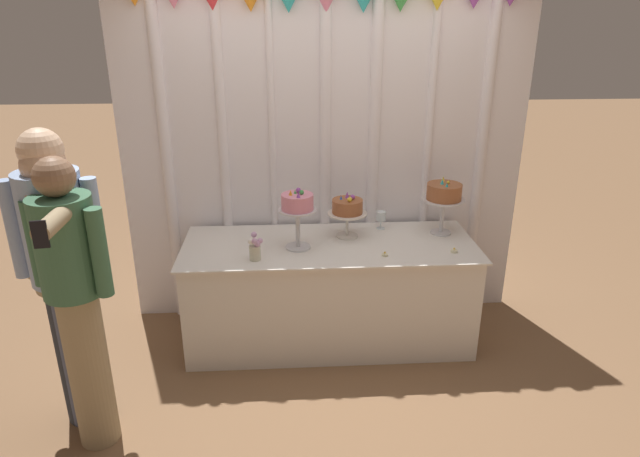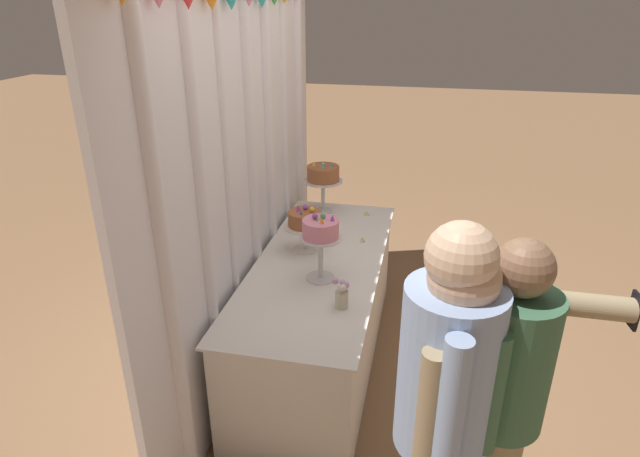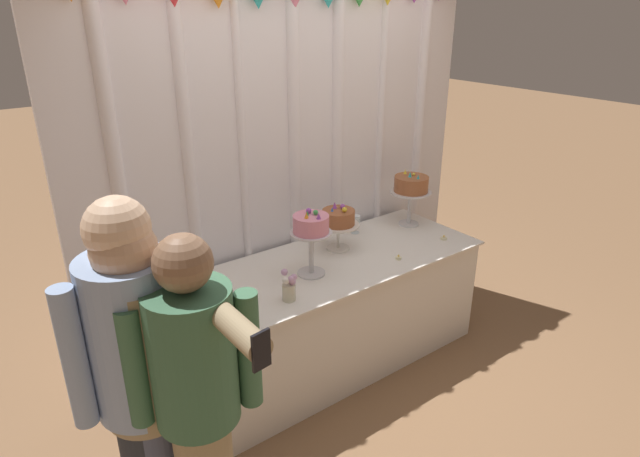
# 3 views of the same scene
# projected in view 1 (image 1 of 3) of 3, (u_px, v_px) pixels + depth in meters

# --- Properties ---
(ground_plane) EXTENTS (24.00, 24.00, 0.00)m
(ground_plane) POSITION_uv_depth(u_px,v_px,m) (330.00, 344.00, 4.06)
(ground_plane) COLOR #846042
(draped_curtain) EXTENTS (3.00, 0.22, 2.79)m
(draped_curtain) POSITION_uv_depth(u_px,v_px,m) (325.00, 117.00, 3.99)
(draped_curtain) COLOR white
(draped_curtain) RESTS_ON ground_plane
(cake_table) EXTENTS (2.07, 0.80, 0.77)m
(cake_table) POSITION_uv_depth(u_px,v_px,m) (329.00, 292.00, 4.01)
(cake_table) COLOR white
(cake_table) RESTS_ON ground_plane
(cake_display_leftmost) EXTENTS (0.26, 0.26, 0.43)m
(cake_display_leftmost) POSITION_uv_depth(u_px,v_px,m) (297.00, 206.00, 3.70)
(cake_display_leftmost) COLOR silver
(cake_display_leftmost) RESTS_ON cake_table
(cake_display_center) EXTENTS (0.28, 0.28, 0.33)m
(cake_display_center) POSITION_uv_depth(u_px,v_px,m) (347.00, 209.00, 3.92)
(cake_display_center) COLOR silver
(cake_display_center) RESTS_ON cake_table
(cake_display_rightmost) EXTENTS (0.31, 0.31, 0.42)m
(cake_display_rightmost) POSITION_uv_depth(u_px,v_px,m) (444.00, 194.00, 3.95)
(cake_display_rightmost) COLOR silver
(cake_display_rightmost) RESTS_ON cake_table
(wine_glass) EXTENTS (0.07, 0.07, 0.13)m
(wine_glass) POSITION_uv_depth(u_px,v_px,m) (381.00, 217.00, 4.12)
(wine_glass) COLOR silver
(wine_glass) RESTS_ON cake_table
(flower_vase) EXTENTS (0.10, 0.10, 0.18)m
(flower_vase) POSITION_uv_depth(u_px,v_px,m) (255.00, 248.00, 3.59)
(flower_vase) COLOR beige
(flower_vase) RESTS_ON cake_table
(tealight_far_left) EXTENTS (0.04, 0.04, 0.03)m
(tealight_far_left) POSITION_uv_depth(u_px,v_px,m) (385.00, 255.00, 3.67)
(tealight_far_left) COLOR beige
(tealight_far_left) RESTS_ON cake_table
(tealight_near_left) EXTENTS (0.05, 0.05, 0.03)m
(tealight_near_left) POSITION_uv_depth(u_px,v_px,m) (454.00, 251.00, 3.73)
(tealight_near_left) COLOR beige
(tealight_near_left) RESTS_ON cake_table
(guest_girl_blue_dress) EXTENTS (0.45, 0.77, 1.68)m
(guest_girl_blue_dress) POSITION_uv_depth(u_px,v_px,m) (64.00, 276.00, 2.99)
(guest_girl_blue_dress) COLOR #4C5675
(guest_girl_blue_dress) RESTS_ON ground_plane
(guest_man_dark_suit) EXTENTS (0.50, 0.34, 1.75)m
(guest_man_dark_suit) POSITION_uv_depth(u_px,v_px,m) (63.00, 271.00, 3.00)
(guest_man_dark_suit) COLOR #282D38
(guest_man_dark_suit) RESTS_ON ground_plane
(guest_man_pink_jacket) EXTENTS (0.44, 0.39, 1.66)m
(guest_man_pink_jacket) POSITION_uv_depth(u_px,v_px,m) (76.00, 296.00, 2.83)
(guest_man_pink_jacket) COLOR #9E8966
(guest_man_pink_jacket) RESTS_ON ground_plane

